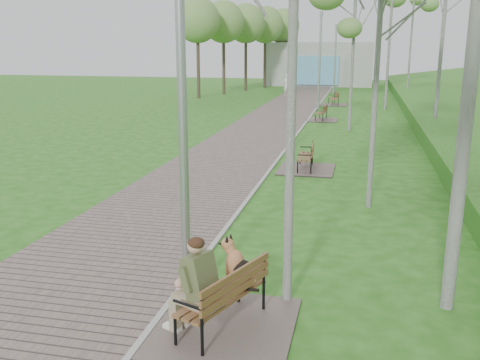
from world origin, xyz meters
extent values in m
cube|color=#60534E|center=(-1.75, 21.50, 0.02)|extent=(3.50, 67.00, 0.04)
cube|color=#999993|center=(0.00, 21.50, 0.03)|extent=(0.10, 67.00, 0.05)
cube|color=#9E9E99|center=(-1.50, 51.00, 2.00)|extent=(10.00, 5.00, 4.00)
cube|color=#58A0C5|center=(-1.50, 48.40, 1.50)|extent=(4.00, 0.20, 2.60)
cube|color=#60534E|center=(1.00, 4.69, 0.02)|extent=(1.89, 2.10, 0.04)
cube|color=brown|center=(0.95, 4.69, 0.47)|extent=(1.01, 1.64, 0.04)
cube|color=brown|center=(1.18, 4.60, 0.76)|extent=(0.61, 1.48, 0.35)
cube|color=#60534E|center=(1.10, 14.63, 0.02)|extent=(1.71, 1.90, 0.04)
cube|color=brown|center=(1.05, 14.63, 0.43)|extent=(0.51, 1.45, 0.04)
cube|color=brown|center=(1.27, 14.65, 0.69)|extent=(0.12, 1.43, 0.31)
cube|color=#60534E|center=(0.71, 26.12, 0.02)|extent=(1.57, 1.75, 0.04)
cube|color=brown|center=(0.66, 26.12, 0.39)|extent=(0.52, 1.34, 0.03)
cube|color=brown|center=(0.87, 26.10, 0.63)|extent=(0.16, 1.31, 0.29)
cube|color=#60534E|center=(0.92, 33.52, 0.02)|extent=(1.65, 1.83, 0.04)
cube|color=brown|center=(0.87, 33.52, 0.41)|extent=(0.72, 1.43, 0.04)
cube|color=brown|center=(1.08, 33.57, 0.66)|extent=(0.35, 1.34, 0.30)
cylinder|color=#9C9FA4|center=(0.17, 5.52, 0.17)|extent=(0.23, 0.23, 0.34)
cylinder|color=#9C9FA4|center=(0.17, 5.52, 2.86)|extent=(0.14, 0.14, 5.71)
cylinder|color=#9C9FA4|center=(0.12, 18.49, 0.16)|extent=(0.22, 0.22, 0.33)
cylinder|color=#9C9FA4|center=(0.12, 18.49, 2.71)|extent=(0.13, 0.13, 5.43)
cylinder|color=#9C9FA4|center=(0.09, 31.19, 0.17)|extent=(0.22, 0.22, 0.33)
cylinder|color=#9C9FA4|center=(0.09, 31.19, 2.75)|extent=(0.13, 0.13, 5.51)
cylinder|color=#9C9FA4|center=(0.09, 31.19, 5.56)|extent=(0.20, 0.20, 0.28)
cylinder|color=#9C9FA4|center=(0.43, 42.29, 0.15)|extent=(0.21, 0.21, 0.31)
cylinder|color=#9C9FA4|center=(0.43, 42.29, 2.58)|extent=(0.12, 0.12, 5.16)
cylinder|color=#9C9FA4|center=(0.43, 42.29, 5.22)|extent=(0.19, 0.19, 0.26)
imported|color=white|center=(-2.88, 38.78, 0.85)|extent=(0.62, 0.41, 1.70)
cylinder|color=silver|center=(1.72, 5.69, 4.08)|extent=(0.17, 0.17, 8.16)
cylinder|color=silver|center=(2.98, 11.01, 3.45)|extent=(0.16, 0.16, 6.90)
cylinder|color=silver|center=(5.68, 14.36, 4.07)|extent=(0.18, 0.18, 8.13)
cylinder|color=silver|center=(2.18, 22.80, 3.45)|extent=(0.17, 0.17, 6.90)
ellipsoid|color=#719C4B|center=(2.18, 22.80, 5.66)|extent=(2.51, 2.51, 3.04)
cylinder|color=silver|center=(5.72, 21.76, 4.58)|extent=(0.16, 0.16, 9.17)
cylinder|color=silver|center=(4.07, 31.63, 5.29)|extent=(0.19, 0.19, 10.59)
cylinder|color=silver|center=(5.69, 36.92, 4.72)|extent=(0.16, 0.16, 9.45)
cylinder|color=silver|center=(3.65, 43.49, 5.17)|extent=(0.18, 0.18, 10.34)
camera|label=1|loc=(2.69, -1.80, 3.84)|focal=40.00mm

